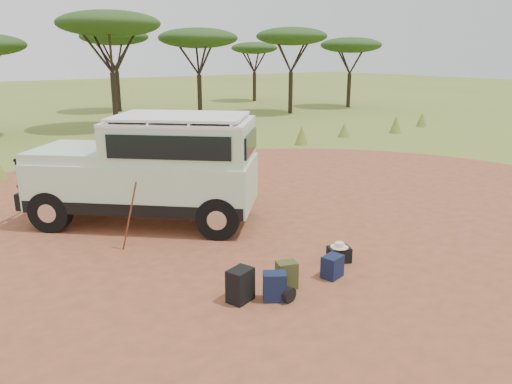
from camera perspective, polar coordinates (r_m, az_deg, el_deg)
ground at (r=10.40m, az=-2.71°, el=-6.59°), size 140.00×140.00×0.00m
dirt_clearing at (r=10.40m, az=-2.71°, el=-6.56°), size 23.00×23.00×0.01m
grass_fringe at (r=17.97m, az=-17.42°, el=3.62°), size 36.60×1.60×0.90m
acacia_treeline at (r=28.59m, az=-24.17°, el=16.26°), size 46.70×13.20×6.26m
safari_vehicle at (r=11.93m, az=-11.83°, el=2.30°), size 5.29×5.06×2.58m
walking_staff at (r=10.47m, az=-14.25°, el=-2.71°), size 0.35×0.23×1.44m
backpack_black at (r=8.26m, az=-1.81°, el=-10.61°), size 0.49×0.42×0.56m
backpack_navy at (r=8.30m, az=2.14°, el=-10.76°), size 0.46×0.42×0.49m
backpack_olive at (r=8.72m, az=3.52°, el=-9.46°), size 0.41×0.35×0.48m
duffel_navy at (r=9.20m, az=8.72°, el=-8.44°), size 0.43×0.37×0.42m
hard_case at (r=9.89m, az=9.47°, el=-7.07°), size 0.51×0.44×0.30m
stuff_sack at (r=8.35m, az=3.32°, el=-11.47°), size 0.32×0.32×0.27m
safari_hat at (r=9.82m, az=9.52°, el=-6.06°), size 0.34×0.34×0.10m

